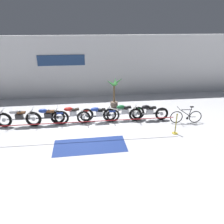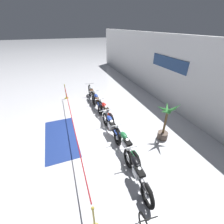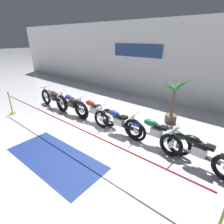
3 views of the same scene
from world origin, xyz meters
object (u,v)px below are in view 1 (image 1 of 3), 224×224
Objects in this scene: motorcycle_blue_1 at (47,117)px; motorcycle_blue_3 at (98,114)px; motorcycle_silver_0 at (18,118)px; stanchion_mid_left at (176,127)px; motorcycle_green_4 at (124,112)px; bicycle at (186,116)px; potted_palm_left_of_row at (114,93)px; motorcycle_black_5 at (149,112)px; floor_banner at (90,146)px; motorcycle_red_2 at (72,115)px; stanchion_far_left at (56,127)px.

motorcycle_blue_1 is 0.97× the size of motorcycle_blue_3.
motorcycle_silver_0 is 7.90m from stanchion_mid_left.
motorcycle_green_4 is 3.32m from bicycle.
motorcycle_green_4 is (5.49, 0.14, -0.02)m from motorcycle_silver_0.
potted_palm_left_of_row is (-0.26, 2.02, 0.43)m from motorcycle_green_4.
motorcycle_silver_0 reaches higher than motorcycle_blue_3.
motorcycle_silver_0 is at bearing 179.63° from motorcycle_black_5.
stanchion_mid_left reaches higher than floor_banner.
motorcycle_green_4 is (2.79, -0.02, -0.00)m from motorcycle_red_2.
floor_banner is at bearing -171.21° from stanchion_mid_left.
motorcycle_green_4 reaches higher than motorcycle_black_5.
potted_palm_left_of_row is at bearing 122.81° from stanchion_mid_left.
stanchion_far_left is 5.64m from stanchion_mid_left.
floor_banner is at bearing -102.59° from motorcycle_blue_3.
motorcycle_blue_3 is at bearing 0.11° from motorcycle_silver_0.
motorcycle_blue_1 is 0.26× the size of stanchion_far_left.
motorcycle_blue_3 is 0.72× the size of floor_banner.
motorcycle_black_5 is 1.29× the size of bicycle.
stanchion_far_left reaches higher than bicycle.
floor_banner is at bearing -110.40° from potted_palm_left_of_row.
motorcycle_green_4 is at bearing 5.44° from motorcycle_blue_3.
motorcycle_black_5 is at bearing 33.68° from floor_banner.
stanchion_mid_left is at bearing -25.03° from motorcycle_blue_3.
potted_palm_left_of_row is 0.61× the size of floor_banner.
stanchion_mid_left reaches higher than motorcycle_black_5.
floor_banner is (-5.16, -1.73, -0.36)m from bicycle.
motorcycle_blue_1 reaches higher than motorcycle_red_2.
stanchion_far_left is (-3.41, -1.83, 0.25)m from motorcycle_green_4.
potted_palm_left_of_row is at bearing 29.28° from motorcycle_blue_1.
motorcycle_blue_1 is 1.28m from motorcycle_red_2.
motorcycle_silver_0 is 8.75m from bicycle.
stanchion_far_left reaches higher than motorcycle_silver_0.
motorcycle_blue_1 is at bearing -178.33° from motorcycle_green_4.
motorcycle_blue_3 is at bearing 154.97° from stanchion_mid_left.
motorcycle_red_2 is at bearing 6.27° from motorcycle_blue_1.
motorcycle_black_5 is 0.69× the size of floor_banner.
bicycle is 1.60× the size of stanchion_mid_left.
motorcycle_blue_1 is 1.85m from stanchion_far_left.
potted_palm_left_of_row is 4.97m from stanchion_far_left.
motorcycle_blue_1 is 1.14× the size of potted_palm_left_of_row.
motorcycle_black_5 is (5.40, -0.07, -0.02)m from motorcycle_blue_1.
stanchion_mid_left is (-1.02, -1.09, -0.01)m from bicycle.
stanchion_mid_left is at bearing -0.00° from stanchion_far_left.
motorcycle_black_5 is at bearing -7.91° from motorcycle_green_4.
floor_banner is (-0.52, -2.33, -0.47)m from motorcycle_blue_3.
motorcycle_blue_1 is 0.95× the size of motorcycle_green_4.
bicycle is 6.74m from stanchion_far_left.
bicycle is (6.03, -0.76, -0.10)m from motorcycle_red_2.
motorcycle_red_2 is 1.17× the size of potted_palm_left_of_row.
bicycle is (7.30, -0.62, -0.12)m from motorcycle_blue_1.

